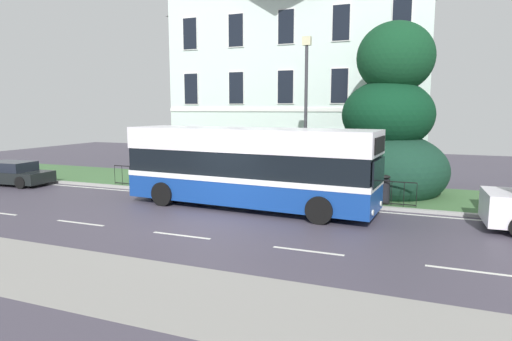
# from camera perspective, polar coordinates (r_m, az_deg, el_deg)

# --- Properties ---
(ground_plane) EXTENTS (60.00, 56.00, 0.18)m
(ground_plane) POSITION_cam_1_polar(r_m,az_deg,el_deg) (16.00, -4.61, -5.96)
(ground_plane) COLOR #433E4B
(georgian_townhouse) EXTENTS (15.12, 9.71, 12.47)m
(georgian_townhouse) POSITION_cam_1_polar(r_m,az_deg,el_deg) (28.93, 6.91, 13.01)
(georgian_townhouse) COLOR silver
(georgian_townhouse) RESTS_ON ground_plane
(iron_verge_railing) EXTENTS (14.27, 0.04, 0.97)m
(iron_verge_railing) POSITION_cam_1_polar(r_m,az_deg,el_deg) (19.14, -1.44, -1.67)
(iron_verge_railing) COLOR black
(iron_verge_railing) RESTS_ON ground_plane
(evergreen_tree) EXTENTS (5.31, 5.31, 8.23)m
(evergreen_tree) POSITION_cam_1_polar(r_m,az_deg,el_deg) (20.35, 17.08, 4.63)
(evergreen_tree) COLOR #423328
(evergreen_tree) RESTS_ON ground_plane
(single_decker_bus) EXTENTS (10.10, 3.10, 3.13)m
(single_decker_bus) POSITION_cam_1_polar(r_m,az_deg,el_deg) (16.87, -1.01, 0.55)
(single_decker_bus) COLOR navy
(single_decker_bus) RESTS_ON ground_plane
(parked_hatchback_00) EXTENTS (3.89, 1.94, 1.20)m
(parked_hatchback_00) POSITION_cam_1_polar(r_m,az_deg,el_deg) (25.53, -29.29, -0.34)
(parked_hatchback_00) COLOR black
(parked_hatchback_00) RESTS_ON ground_plane
(street_lamp_post) EXTENTS (0.36, 0.24, 6.77)m
(street_lamp_post) POSITION_cam_1_polar(r_m,az_deg,el_deg) (18.97, 6.58, 8.44)
(street_lamp_post) COLOR #333338
(street_lamp_post) RESTS_ON ground_plane
(litter_bin) EXTENTS (0.51, 0.51, 1.17)m
(litter_bin) POSITION_cam_1_polar(r_m,az_deg,el_deg) (18.01, 16.45, -2.33)
(litter_bin) COLOR black
(litter_bin) RESTS_ON ground_plane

